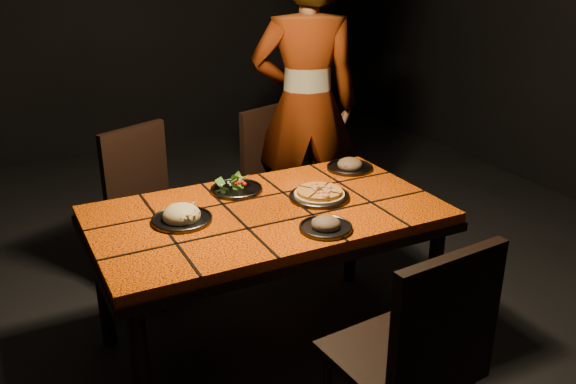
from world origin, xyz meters
name	(u,v)px	position (x,y,z in m)	size (l,w,h in m)	color
room_shell	(264,46)	(0.00, 0.00, 1.50)	(6.04, 7.04, 3.08)	black
dining_table	(267,225)	(0.00, 0.00, 0.67)	(1.62, 0.92, 0.75)	#F15407
chair_near	(418,351)	(0.11, -0.99, 0.58)	(0.49, 0.49, 1.00)	black
chair_far_left	(149,199)	(-0.34, 0.85, 0.55)	(0.57, 0.57, 0.95)	black
chair_far_right	(278,170)	(0.54, 0.98, 0.54)	(0.54, 0.54, 0.94)	black
diner	(306,106)	(0.73, 0.97, 0.94)	(0.69, 0.45, 1.89)	brown
plate_pizza	(319,195)	(0.29, 0.01, 0.77)	(0.34, 0.34, 0.04)	#3D3D43
plate_pasta	(182,216)	(-0.39, 0.05, 0.77)	(0.27, 0.27, 0.09)	#3D3D43
plate_salad	(236,186)	(-0.04, 0.28, 0.78)	(0.26, 0.26, 0.07)	#3D3D43
plate_mushroom_a	(326,225)	(0.14, -0.31, 0.77)	(0.23, 0.23, 0.08)	#3D3D43
plate_mushroom_b	(350,165)	(0.64, 0.29, 0.77)	(0.25, 0.25, 0.08)	#3D3D43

